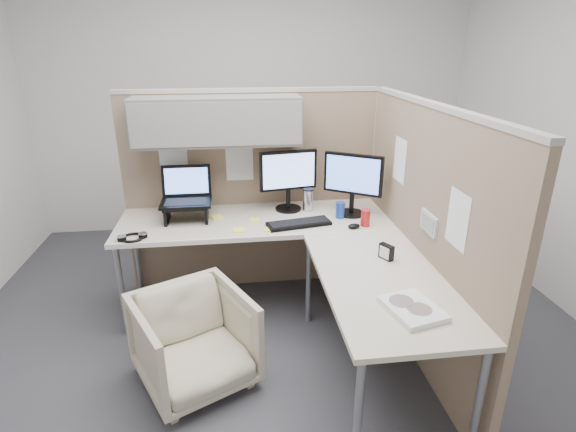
{
  "coord_description": "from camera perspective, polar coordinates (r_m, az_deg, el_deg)",
  "views": [
    {
      "loc": [
        -0.27,
        -2.55,
        1.95
      ],
      "look_at": [
        0.1,
        0.25,
        0.85
      ],
      "focal_mm": 28.0,
      "sensor_mm": 36.0,
      "label": 1
    }
  ],
  "objects": [
    {
      "name": "ground",
      "position": [
        3.23,
        -1.24,
        -15.96
      ],
      "size": [
        4.5,
        4.5,
        0.0
      ],
      "primitive_type": "plane",
      "color": "#37373C",
      "rests_on": "ground"
    },
    {
      "name": "partition_back",
      "position": [
        3.49,
        -6.44,
        6.98
      ],
      "size": [
        2.0,
        0.36,
        1.63
      ],
      "color": "#90765E",
      "rests_on": "ground"
    },
    {
      "name": "partition_right",
      "position": [
        2.97,
        16.31,
        -2.05
      ],
      "size": [
        0.07,
        2.03,
        1.63
      ],
      "color": "#90765E",
      "rests_on": "ground"
    },
    {
      "name": "desk",
      "position": [
        2.99,
        0.78,
        -3.74
      ],
      "size": [
        2.0,
        1.98,
        0.73
      ],
      "color": "beige",
      "rests_on": "ground"
    },
    {
      "name": "office_chair",
      "position": [
        2.81,
        -11.85,
        -14.8
      ],
      "size": [
        0.81,
        0.79,
        0.64
      ],
      "primitive_type": "imported",
      "rotation": [
        0.0,
        0.0,
        0.46
      ],
      "color": "beige",
      "rests_on": "ground"
    },
    {
      "name": "monitor_left",
      "position": [
        3.41,
        0.04,
        5.15
      ],
      "size": [
        0.44,
        0.2,
        0.47
      ],
      "rotation": [
        0.0,
        0.0,
        0.16
      ],
      "color": "black",
      "rests_on": "desk"
    },
    {
      "name": "monitor_right",
      "position": [
        3.35,
        8.23,
        4.62
      ],
      "size": [
        0.39,
        0.27,
        0.47
      ],
      "rotation": [
        0.0,
        0.0,
        -0.57
      ],
      "color": "black",
      "rests_on": "desk"
    },
    {
      "name": "laptop_station",
      "position": [
        3.35,
        -12.78,
        1.98
      ],
      "size": [
        0.36,
        0.31,
        0.37
      ],
      "color": "black",
      "rests_on": "desk"
    },
    {
      "name": "keyboard",
      "position": [
        3.19,
        1.38,
        -0.98
      ],
      "size": [
        0.47,
        0.23,
        0.02
      ],
      "primitive_type": "cube",
      "rotation": [
        0.0,
        0.0,
        0.19
      ],
      "color": "black",
      "rests_on": "desk"
    },
    {
      "name": "mouse",
      "position": [
        3.18,
        8.36,
        -1.27
      ],
      "size": [
        0.1,
        0.08,
        0.03
      ],
      "primitive_type": "ellipsoid",
      "rotation": [
        0.0,
        0.0,
        0.23
      ],
      "color": "black",
      "rests_on": "desk"
    },
    {
      "name": "travel_mug",
      "position": [
        3.45,
        2.56,
        2.09
      ],
      "size": [
        0.08,
        0.08,
        0.18
      ],
      "color": "silver",
      "rests_on": "desk"
    },
    {
      "name": "soda_can_green",
      "position": [
        3.21,
        9.8,
        -0.23
      ],
      "size": [
        0.07,
        0.07,
        0.12
      ],
      "primitive_type": "cylinder",
      "color": "#B21E1E",
      "rests_on": "desk"
    },
    {
      "name": "soda_can_silver",
      "position": [
        3.34,
        6.65,
        0.75
      ],
      "size": [
        0.07,
        0.07,
        0.12
      ],
      "primitive_type": "cylinder",
      "color": "#1E3FA5",
      "rests_on": "desk"
    },
    {
      "name": "sticky_note_d",
      "position": [
        3.29,
        -4.23,
        -0.5
      ],
      "size": [
        0.09,
        0.09,
        0.01
      ],
      "primitive_type": "cube",
      "rotation": [
        0.0,
        0.0,
        -0.21
      ],
      "color": "#FFFE43",
      "rests_on": "desk"
    },
    {
      "name": "sticky_note_b",
      "position": [
        3.11,
        -2.29,
        -1.75
      ],
      "size": [
        0.09,
        0.09,
        0.01
      ],
      "primitive_type": "cube",
      "rotation": [
        0.0,
        0.0,
        -0.27
      ],
      "color": "#FFFE43",
      "rests_on": "desk"
    },
    {
      "name": "sticky_note_a",
      "position": [
        3.12,
        -6.22,
        -1.79
      ],
      "size": [
        0.08,
        0.08,
        0.01
      ],
      "primitive_type": "cube",
      "rotation": [
        0.0,
        0.0,
        -0.02
      ],
      "color": "#FFFE43",
      "rests_on": "desk"
    },
    {
      "name": "sticky_note_c",
      "position": [
        3.38,
        -9.02,
        -0.14
      ],
      "size": [
        0.1,
        0.1,
        0.01
      ],
      "primitive_type": "cube",
      "rotation": [
        0.0,
        0.0,
        0.38
      ],
      "color": "#FFFE43",
      "rests_on": "desk"
    },
    {
      "name": "headphones",
      "position": [
        3.15,
        -19.14,
        -2.57
      ],
      "size": [
        0.19,
        0.18,
        0.03
      ],
      "rotation": [
        0.0,
        0.0,
        0.24
      ],
      "color": "black",
      "rests_on": "desk"
    },
    {
      "name": "paper_stack",
      "position": [
        2.3,
        15.53,
        -11.27
      ],
      "size": [
        0.29,
        0.34,
        0.03
      ],
      "rotation": [
        0.0,
        0.0,
        0.24
      ],
      "color": "white",
      "rests_on": "desk"
    },
    {
      "name": "desk_clock",
      "position": [
        2.76,
        12.37,
        -4.47
      ],
      "size": [
        0.08,
        0.1,
        0.09
      ],
      "rotation": [
        0.0,
        0.0,
        -1.06
      ],
      "color": "black",
      "rests_on": "desk"
    }
  ]
}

